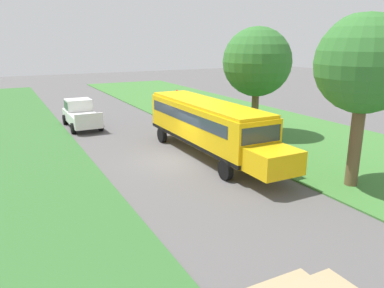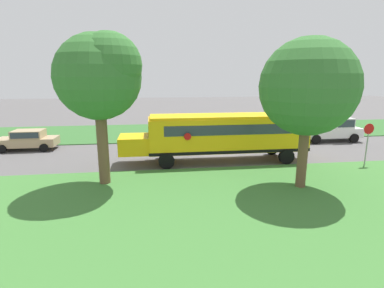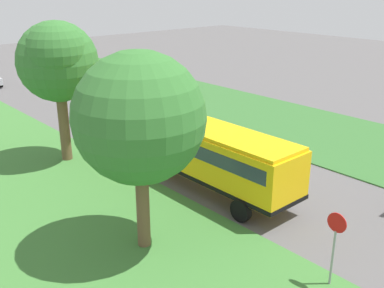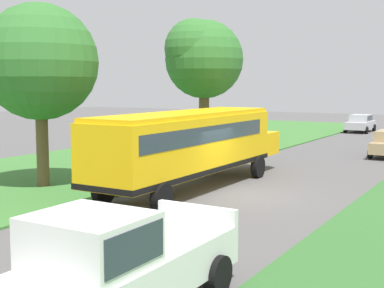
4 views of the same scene
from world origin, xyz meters
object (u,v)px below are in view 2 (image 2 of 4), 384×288
object	(u,v)px
oak_tree_beside_bus	(310,86)
oak_tree_roadside_mid	(101,74)
school_bus	(224,133)
stop_sign	(368,139)
pickup_truck	(332,129)
car_tan_nearest	(28,139)

from	to	relation	value
oak_tree_beside_bus	oak_tree_roadside_mid	xyz separation A→B (m)	(1.83, 10.02, 0.53)
school_bus	oak_tree_roadside_mid	distance (m)	8.87
school_bus	stop_sign	xyz separation A→B (m)	(-2.22, -8.89, -0.19)
stop_sign	oak_tree_beside_bus	bearing A→B (deg)	118.12
pickup_truck	car_tan_nearest	bearing A→B (deg)	89.78
school_bus	car_tan_nearest	size ratio (longest dim) A/B	2.82
school_bus	oak_tree_roadside_mid	xyz separation A→B (m)	(-3.60, 7.14, 3.82)
car_tan_nearest	oak_tree_beside_bus	xyz separation A→B (m)	(-10.61, -17.27, 4.34)
oak_tree_beside_bus	oak_tree_roadside_mid	size ratio (longest dim) A/B	0.97
car_tan_nearest	stop_sign	size ratio (longest dim) A/B	1.61
car_tan_nearest	pickup_truck	distance (m)	25.54
pickup_truck	stop_sign	distance (m)	7.67
oak_tree_beside_bus	oak_tree_roadside_mid	world-z (taller)	oak_tree_roadside_mid
car_tan_nearest	stop_sign	bearing A→B (deg)	-107.63
school_bus	stop_sign	distance (m)	9.16
pickup_truck	oak_tree_beside_bus	bearing A→B (deg)	141.83
pickup_truck	stop_sign	size ratio (longest dim) A/B	1.97
school_bus	oak_tree_roadside_mid	world-z (taller)	oak_tree_roadside_mid
car_tan_nearest	pickup_truck	bearing A→B (deg)	-90.22
oak_tree_beside_bus	oak_tree_roadside_mid	bearing A→B (deg)	79.64
stop_sign	oak_tree_roadside_mid	bearing A→B (deg)	94.93
school_bus	oak_tree_beside_bus	xyz separation A→B (m)	(-5.43, -2.88, 3.29)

